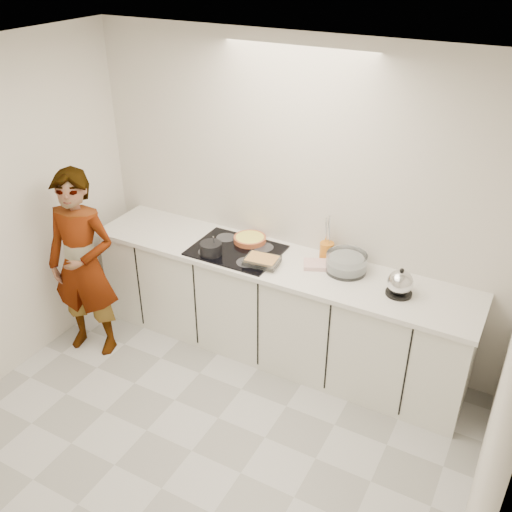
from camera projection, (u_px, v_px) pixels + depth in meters
The scene contains 15 objects.
floor at pixel (192, 451), 4.04m from camera, with size 3.60×3.20×0.00m, color silver.
ceiling at pixel (161, 75), 2.74m from camera, with size 3.60×3.20×0.00m, color white.
wall_back at pixel (294, 201), 4.61m from camera, with size 3.60×0.00×2.60m, color silver.
wall_right at pixel (499, 400), 2.66m from camera, with size 0.02×3.20×2.60m.
base_cabinets at pixel (274, 309), 4.80m from camera, with size 3.20×0.58×0.87m, color white.
countertop at pixel (275, 262), 4.57m from camera, with size 3.24×0.64×0.04m, color white.
hob at pixel (236, 250), 4.69m from camera, with size 0.72×0.54×0.01m, color black.
tart_dish at pixel (250, 239), 4.79m from camera, with size 0.29×0.29×0.04m.
saucepan at pixel (211, 249), 4.59m from camera, with size 0.20×0.20×0.17m.
baking_dish at pixel (262, 260), 4.47m from camera, with size 0.28×0.22×0.05m.
mixing_bowl at pixel (346, 264), 4.38m from camera, with size 0.41×0.41×0.15m.
tea_towel at pixel (317, 265), 4.46m from camera, with size 0.21×0.15×0.03m, color white.
kettle at pixel (400, 284), 4.09m from camera, with size 0.19×0.19×0.22m.
utensil_crock at pixel (327, 251), 4.55m from camera, with size 0.11×0.11×0.14m, color orange.
cook at pixel (83, 265), 4.66m from camera, with size 0.60×0.39×1.64m, color white.
Camera 1 is at (1.74, -2.26, 3.20)m, focal length 40.00 mm.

